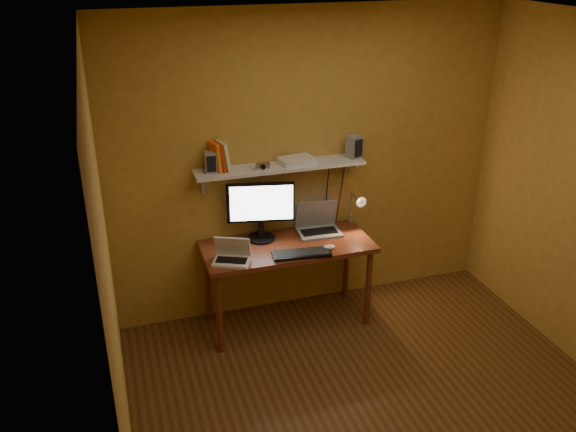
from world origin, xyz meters
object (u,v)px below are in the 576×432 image
object	(u,v)px
monitor	(261,208)
shelf_camera	(262,166)
mouse	(329,247)
speaker_left	(211,162)
desk	(287,254)
speaker_right	(354,147)
router	(296,160)
keyboard	(302,254)
desk_lamp	(356,206)
wall_shelf	(280,167)
netbook	(232,255)
laptop	(318,224)

from	to	relation	value
monitor	shelf_camera	bearing A→B (deg)	-62.40
mouse	speaker_left	world-z (taller)	speaker_left
desk	speaker_right	xyz separation A→B (m)	(0.64, 0.19, 0.80)
speaker_left	router	world-z (taller)	speaker_left
keyboard	router	size ratio (longest dim) A/B	1.66
monitor	desk_lamp	size ratio (longest dim) A/B	1.47
wall_shelf	router	xyz separation A→B (m)	(0.14, 0.01, 0.04)
desk	desk_lamp	distance (m)	0.73
desk_lamp	shelf_camera	bearing A→B (deg)	-179.94
wall_shelf	desk	bearing A→B (deg)	-90.00
wall_shelf	shelf_camera	world-z (taller)	shelf_camera
monitor	netbook	xyz separation A→B (m)	(-0.32, -0.30, -0.23)
mouse	speaker_right	size ratio (longest dim) A/B	0.55
netbook	speaker_right	xyz separation A→B (m)	(1.14, 0.33, 0.66)
netbook	keyboard	xyz separation A→B (m)	(0.55, -0.07, -0.04)
netbook	mouse	size ratio (longest dim) A/B	3.26
monitor	mouse	distance (m)	0.64
desk	keyboard	xyz separation A→B (m)	(0.05, -0.21, 0.10)
mouse	wall_shelf	bearing A→B (deg)	128.20
laptop	speaker_right	bearing A→B (deg)	8.02
netbook	keyboard	size ratio (longest dim) A/B	0.73
laptop	desk_lamp	world-z (taller)	desk_lamp
wall_shelf	shelf_camera	xyz separation A→B (m)	(-0.17, -0.07, 0.05)
desk_lamp	netbook	bearing A→B (deg)	-167.08
desk	monitor	bearing A→B (deg)	137.32
wall_shelf	monitor	size ratio (longest dim) A/B	2.54
speaker_right	shelf_camera	distance (m)	0.81
shelf_camera	netbook	bearing A→B (deg)	-141.18
desk	laptop	distance (m)	0.39
laptop	speaker_right	xyz separation A→B (m)	(0.32, 0.03, 0.65)
speaker_right	router	world-z (taller)	speaker_right
keyboard	desk_lamp	distance (m)	0.72
wall_shelf	mouse	bearing A→B (deg)	-52.05
desk_lamp	router	world-z (taller)	router
desk	speaker_right	distance (m)	1.05
monitor	netbook	world-z (taller)	monitor
mouse	speaker_right	distance (m)	0.86
desk	mouse	xyz separation A→B (m)	(0.29, -0.18, 0.10)
router	desk_lamp	bearing A→B (deg)	-8.62
speaker_right	shelf_camera	world-z (taller)	speaker_right
laptop	desk_lamp	size ratio (longest dim) A/B	0.99
netbook	keyboard	world-z (taller)	netbook
monitor	speaker_right	size ratio (longest dim) A/B	2.92
wall_shelf	laptop	bearing A→B (deg)	-6.13
desk_lamp	shelf_camera	world-z (taller)	shelf_camera
netbook	speaker_right	size ratio (longest dim) A/B	1.78
wall_shelf	monitor	distance (m)	0.37
desk	wall_shelf	bearing A→B (deg)	90.00
speaker_right	laptop	bearing A→B (deg)	166.06
router	desk	bearing A→B (deg)	-124.50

